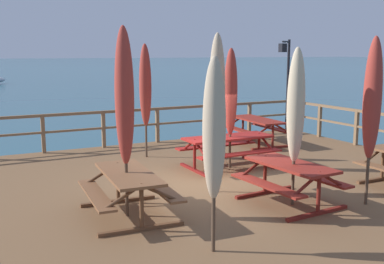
% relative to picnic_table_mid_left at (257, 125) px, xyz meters
% --- Properties ---
extents(ground_plane, '(600.00, 600.00, 0.00)m').
position_rel_picnic_table_mid_left_xyz_m(ground_plane, '(-3.51, -3.18, -1.27)').
color(ground_plane, '#2D5B6B').
extents(wooden_deck, '(12.33, 9.80, 0.70)m').
position_rel_picnic_table_mid_left_xyz_m(wooden_deck, '(-3.51, -3.18, -0.91)').
color(wooden_deck, brown).
rests_on(wooden_deck, ground).
extents(railing_waterside_far, '(12.13, 0.10, 1.09)m').
position_rel_picnic_table_mid_left_xyz_m(railing_waterside_far, '(-3.51, 1.57, 0.18)').
color(railing_waterside_far, brown).
rests_on(railing_waterside_far, wooden_deck).
extents(picnic_table_mid_left, '(1.52, 2.17, 0.78)m').
position_rel_picnic_table_mid_left_xyz_m(picnic_table_mid_left, '(0.00, 0.00, 0.00)').
color(picnic_table_mid_left, maroon).
rests_on(picnic_table_mid_left, wooden_deck).
extents(picnic_table_mid_centre, '(1.54, 1.96, 0.78)m').
position_rel_picnic_table_mid_left_xyz_m(picnic_table_mid_centre, '(-5.70, -4.33, -0.01)').
color(picnic_table_mid_centre, brown).
rests_on(picnic_table_mid_centre, wooden_deck).
extents(picnic_table_mid_right, '(1.51, 1.87, 0.78)m').
position_rel_picnic_table_mid_left_xyz_m(picnic_table_mid_right, '(-2.84, -5.08, -0.01)').
color(picnic_table_mid_right, maroon).
rests_on(picnic_table_mid_right, wooden_deck).
extents(picnic_table_front_left, '(2.19, 1.40, 0.78)m').
position_rel_picnic_table_mid_left_xyz_m(picnic_table_front_left, '(-2.39, -2.18, 0.00)').
color(picnic_table_front_left, maroon).
rests_on(picnic_table_front_left, wooden_deck).
extents(patio_umbrella_tall_back_left, '(0.32, 0.32, 2.73)m').
position_rel_picnic_table_mid_left_xyz_m(patio_umbrella_tall_back_left, '(-5.14, -6.25, 1.17)').
color(patio_umbrella_tall_back_left, '#4C3828').
rests_on(patio_umbrella_tall_back_left, wooden_deck).
extents(patio_umbrella_tall_mid_right, '(0.32, 0.32, 3.20)m').
position_rel_picnic_table_mid_left_xyz_m(patio_umbrella_tall_mid_right, '(-5.73, -4.32, 1.47)').
color(patio_umbrella_tall_mid_right, '#4C3828').
rests_on(patio_umbrella_tall_mid_right, wooden_deck).
extents(patio_umbrella_tall_front, '(0.32, 0.32, 2.87)m').
position_rel_picnic_table_mid_left_xyz_m(patio_umbrella_tall_front, '(-2.83, -5.15, 1.26)').
color(patio_umbrella_tall_front, '#4C3828').
rests_on(patio_umbrella_tall_front, wooden_deck).
extents(patio_umbrella_tall_back_right, '(0.32, 0.32, 3.00)m').
position_rel_picnic_table_mid_left_xyz_m(patio_umbrella_tall_back_right, '(-3.73, -0.20, 1.34)').
color(patio_umbrella_tall_back_right, '#4C3828').
rests_on(patio_umbrella_tall_back_right, wooden_deck).
extents(patio_umbrella_short_back, '(0.32, 0.32, 2.88)m').
position_rel_picnic_table_mid_left_xyz_m(patio_umbrella_short_back, '(-2.38, -2.24, 1.27)').
color(patio_umbrella_short_back, '#4C3828').
rests_on(patio_umbrella_short_back, wooden_deck).
extents(patio_umbrella_tall_mid_left, '(0.32, 0.32, 3.15)m').
position_rel_picnic_table_mid_left_xyz_m(patio_umbrella_tall_mid_left, '(-3.67, -3.81, 1.44)').
color(patio_umbrella_tall_mid_left, '#4C3828').
rests_on(patio_umbrella_tall_mid_left, wooden_deck).
extents(patio_umbrella_short_front, '(0.32, 0.32, 3.06)m').
position_rel_picnic_table_mid_left_xyz_m(patio_umbrella_short_front, '(-1.61, -5.76, 1.38)').
color(patio_umbrella_short_front, '#4C3828').
rests_on(patio_umbrella_short_front, wooden_deck).
extents(lamp_post_hooked, '(0.62, 0.42, 3.20)m').
position_rel_picnic_table_mid_left_xyz_m(lamp_post_hooked, '(1.78, 0.93, 1.55)').
color(lamp_post_hooked, black).
rests_on(lamp_post_hooked, wooden_deck).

